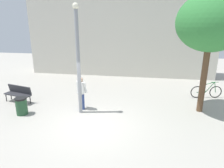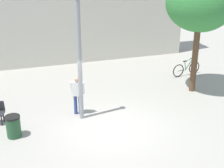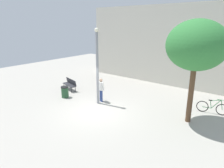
# 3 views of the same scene
# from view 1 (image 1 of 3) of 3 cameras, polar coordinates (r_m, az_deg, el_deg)

# --- Properties ---
(ground_plane) EXTENTS (36.00, 36.00, 0.00)m
(ground_plane) POSITION_cam_1_polar(r_m,az_deg,el_deg) (9.02, -5.33, -11.42)
(ground_plane) COLOR #A8A399
(building_facade) EXTENTS (14.64, 2.00, 6.85)m
(building_facade) POSITION_cam_1_polar(r_m,az_deg,el_deg) (16.92, 2.36, 14.29)
(building_facade) COLOR beige
(building_facade) RESTS_ON ground_plane
(lamppost) EXTENTS (0.28, 0.28, 5.05)m
(lamppost) POSITION_cam_1_polar(r_m,az_deg,el_deg) (9.45, -9.43, 7.30)
(lamppost) COLOR gray
(lamppost) RESTS_ON ground_plane
(person_by_lamppost) EXTENTS (0.63, 0.48, 1.67)m
(person_by_lamppost) POSITION_cam_1_polar(r_m,az_deg,el_deg) (10.28, -8.56, -1.95)
(person_by_lamppost) COLOR #334784
(person_by_lamppost) RESTS_ON ground_plane
(park_bench) EXTENTS (1.67, 0.86, 0.92)m
(park_bench) POSITION_cam_1_polar(r_m,az_deg,el_deg) (12.32, -24.63, -2.16)
(park_bench) COLOR #2D2D33
(park_bench) RESTS_ON ground_plane
(plaza_tree) EXTENTS (3.07, 3.07, 5.55)m
(plaza_tree) POSITION_cam_1_polar(r_m,az_deg,el_deg) (10.32, 25.96, 15.08)
(plaza_tree) COLOR brown
(plaza_tree) RESTS_ON ground_plane
(bicycle_green) EXTENTS (1.79, 0.36, 0.97)m
(bicycle_green) POSITION_cam_1_polar(r_m,az_deg,el_deg) (13.04, 24.80, -1.91)
(bicycle_green) COLOR black
(bicycle_green) RESTS_ON ground_plane
(trash_bin) EXTENTS (0.55, 0.55, 0.84)m
(trash_bin) POSITION_cam_1_polar(r_m,az_deg,el_deg) (10.71, -23.91, -5.62)
(trash_bin) COLOR #234C2D
(trash_bin) RESTS_ON ground_plane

